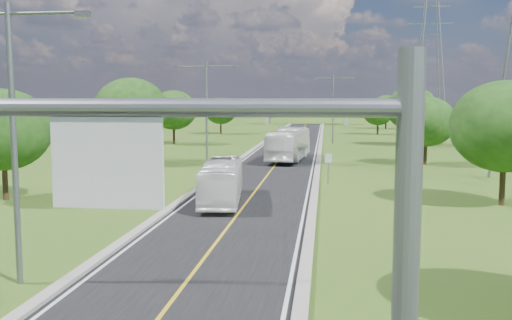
{
  "coord_description": "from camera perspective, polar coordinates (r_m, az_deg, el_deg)",
  "views": [
    {
      "loc": [
        4.95,
        -6.9,
        6.7
      ],
      "look_at": [
        0.83,
        26.84,
        3.0
      ],
      "focal_mm": 40.0,
      "sensor_mm": 36.0,
      "label": 1
    }
  ],
  "objects": [
    {
      "name": "curb_right",
      "position": [
        73.2,
        6.39,
        1.01
      ],
      "size": [
        0.5,
        150.0,
        0.22
      ],
      "primitive_type": "cube",
      "color": "gray",
      "rests_on": "ground"
    },
    {
      "name": "bus_inbound",
      "position": [
        36.54,
        -3.44,
        -2.13
      ],
      "size": [
        3.34,
        9.87,
        2.7
      ],
      "primitive_type": "imported",
      "rotation": [
        0.0,
        0.0,
        0.11
      ],
      "color": "white",
      "rests_on": "road"
    },
    {
      "name": "tree_re",
      "position": [
        107.36,
        12.11,
        4.65
      ],
      "size": [
        5.46,
        5.46,
        6.35
      ],
      "color": "black",
      "rests_on": "ground"
    },
    {
      "name": "streetlight_far_right",
      "position": [
        84.91,
        7.71,
        5.65
      ],
      "size": [
        5.9,
        0.25,
        10.0
      ],
      "color": "slate",
      "rests_on": "ground"
    },
    {
      "name": "curb_left",
      "position": [
        73.78,
        -0.23,
        1.09
      ],
      "size": [
        0.5,
        150.0,
        0.22
      ],
      "primitive_type": "cube",
      "color": "gray",
      "rests_on": "ground"
    },
    {
      "name": "road",
      "position": [
        73.38,
        3.07,
        0.99
      ],
      "size": [
        8.0,
        150.0,
        0.06
      ],
      "primitive_type": "cube",
      "color": "black",
      "rests_on": "ground"
    },
    {
      "name": "ground",
      "position": [
        67.42,
        2.72,
        0.5
      ],
      "size": [
        260.0,
        260.0,
        0.0
      ],
      "primitive_type": "plane",
      "color": "#355718",
      "rests_on": "ground"
    },
    {
      "name": "tree_rf",
      "position": [
        127.59,
        12.89,
        5.13
      ],
      "size": [
        6.3,
        6.3,
        7.33
      ],
      "color": "black",
      "rests_on": "ground"
    },
    {
      "name": "tree_rc",
      "position": [
        59.8,
        16.67,
        3.68
      ],
      "size": [
        5.88,
        5.88,
        6.84
      ],
      "color": "black",
      "rests_on": "ground"
    },
    {
      "name": "tree_lc",
      "position": [
        60.31,
        -12.4,
        5.0
      ],
      "size": [
        7.56,
        7.56,
        8.79
      ],
      "color": "black",
      "rests_on": "ground"
    },
    {
      "name": "signal_mast",
      "position": [
        6.3,
        -5.01,
        -10.37
      ],
      "size": [
        8.54,
        0.33,
        7.2
      ],
      "color": "slate",
      "rests_on": "ground"
    },
    {
      "name": "tree_ld",
      "position": [
        83.85,
        -8.24,
        4.96
      ],
      "size": [
        6.72,
        6.72,
        7.82
      ],
      "color": "black",
      "rests_on": "ground"
    },
    {
      "name": "bus_outbound",
      "position": [
        61.1,
        3.31,
        1.58
      ],
      "size": [
        4.15,
        12.58,
        3.44
      ],
      "primitive_type": "imported",
      "rotation": [
        0.0,
        0.0,
        3.04
      ],
      "color": "white",
      "rests_on": "road"
    },
    {
      "name": "tree_lb",
      "position": [
        40.76,
        -24.01,
        2.78
      ],
      "size": [
        6.3,
        6.3,
        7.33
      ],
      "color": "black",
      "rests_on": "ground"
    },
    {
      "name": "streetlight_mid_left",
      "position": [
        53.05,
        -4.97,
        5.37
      ],
      "size": [
        5.9,
        0.25,
        10.0
      ],
      "color": "slate",
      "rests_on": "ground"
    },
    {
      "name": "tree_rb",
      "position": [
        38.56,
        23.64,
        3.1
      ],
      "size": [
        6.72,
        6.72,
        7.82
      ],
      "color": "black",
      "rests_on": "ground"
    },
    {
      "name": "streetlight_near_left",
      "position": [
        21.86,
        -23.15,
        3.73
      ],
      "size": [
        5.9,
        0.25,
        10.0
      ],
      "color": "slate",
      "rests_on": "ground"
    },
    {
      "name": "speed_limit_sign",
      "position": [
        45.18,
        7.24,
        -0.32
      ],
      "size": [
        0.55,
        0.09,
        2.4
      ],
      "color": "slate",
      "rests_on": "ground"
    },
    {
      "name": "tree_rd",
      "position": [
        83.79,
        15.29,
        5.01
      ],
      "size": [
        7.14,
        7.14,
        8.3
      ],
      "color": "black",
      "rests_on": "ground"
    },
    {
      "name": "power_tower_far",
      "position": [
        123.92,
        16.96,
        9.33
      ],
      "size": [
        9.0,
        6.4,
        28.0
      ],
      "color": "slate",
      "rests_on": "ground"
    },
    {
      "name": "overpass",
      "position": [
        147.05,
        5.05,
        4.52
      ],
      "size": [
        30.0,
        3.0,
        3.2
      ],
      "color": "gray",
      "rests_on": "ground"
    },
    {
      "name": "tree_le",
      "position": [
        106.72,
        -3.55,
        4.93
      ],
      "size": [
        5.88,
        5.88,
        6.84
      ],
      "color": "black",
      "rests_on": "ground"
    }
  ]
}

